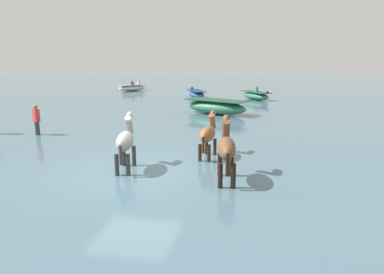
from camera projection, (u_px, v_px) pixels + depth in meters
name	position (u px, v px, depth m)	size (l,w,h in m)	color
ground_plane	(134.00, 179.00, 10.98)	(120.00, 120.00, 0.00)	#756B56
water_surface	(193.00, 119.00, 20.54)	(90.00, 90.00, 0.29)	#476675
horse_lead_chestnut	(208.00, 135.00, 12.16)	(0.56, 1.67, 1.81)	brown
horse_trailing_bay	(227.00, 149.00, 9.84)	(0.65, 1.86, 2.02)	brown
horse_flank_grey	(126.00, 142.00, 10.82)	(0.68, 1.80, 1.95)	gray
boat_mid_channel	(256.00, 96.00, 28.24)	(2.61, 2.93, 1.09)	#337556
boat_distant_west	(132.00, 88.00, 35.11)	(2.65, 2.59, 1.06)	silver
boat_distant_east	(196.00, 94.00, 29.46)	(2.18, 3.15, 0.74)	#28518E
boat_far_inshore	(216.00, 107.00, 21.32)	(4.11, 2.90, 0.84)	#337556
person_wading_mid	(37.00, 122.00, 15.68)	(0.38, 0.34, 1.63)	#383842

